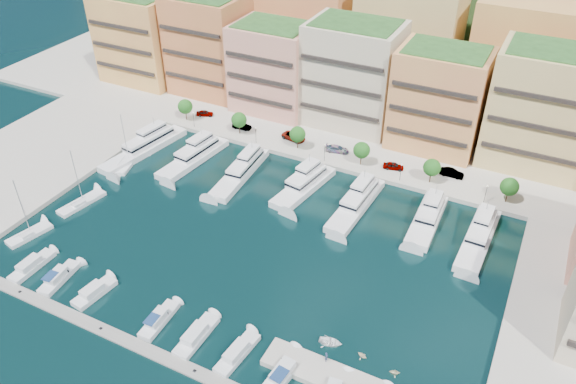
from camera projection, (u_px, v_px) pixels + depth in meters
name	position (u px, v px, depth m)	size (l,w,h in m)	color
ground	(258.00, 243.00, 107.07)	(400.00, 400.00, 0.00)	black
north_quay	(370.00, 110.00, 152.27)	(220.00, 64.00, 2.00)	#9E998E
hillside	(419.00, 51.00, 187.26)	(240.00, 40.00, 58.00)	#223A17
south_pontoon	(146.00, 350.00, 86.30)	(72.00, 2.20, 0.35)	gray
apartment_0	(141.00, 38.00, 160.05)	(22.00, 16.50, 24.80)	#E9B255
apartment_1	(209.00, 45.00, 152.86)	(20.00, 16.50, 26.80)	#CD7244
apartment_2	(274.00, 68.00, 144.84)	(20.00, 15.50, 22.80)	tan
apartment_3	(353.00, 74.00, 137.73)	(22.00, 16.50, 25.80)	#C7B29A
apartment_4	(439.00, 99.00, 128.77)	(20.00, 15.50, 23.80)	#DA9F51
apartment_5	(543.00, 109.00, 121.28)	(22.00, 16.50, 26.80)	tan
backblock_0	(218.00, 10.00, 171.96)	(26.00, 18.00, 30.00)	#C7B29A
backblock_1	(306.00, 25.00, 160.95)	(26.00, 18.00, 30.00)	#DA9F51
backblock_2	(408.00, 42.00, 149.94)	(26.00, 18.00, 30.00)	tan
backblock_3	(525.00, 61.00, 138.92)	(26.00, 18.00, 30.00)	#E9B255
tree_0	(185.00, 107.00, 143.43)	(3.80, 3.80, 5.65)	#473323
tree_1	(239.00, 120.00, 137.56)	(3.80, 3.80, 5.65)	#473323
tree_2	(298.00, 134.00, 131.69)	(3.80, 3.80, 5.65)	#473323
tree_3	(362.00, 150.00, 125.81)	(3.80, 3.80, 5.65)	#473323
tree_4	(432.00, 168.00, 119.94)	(3.80, 3.80, 5.65)	#473323
tree_5	(509.00, 187.00, 114.07)	(3.80, 3.80, 5.65)	#473323
lamppost_0	(193.00, 117.00, 140.82)	(0.30, 0.30, 4.20)	black
lamppost_1	(256.00, 133.00, 134.21)	(0.30, 0.30, 4.20)	black
lamppost_2	(325.00, 150.00, 127.60)	(0.30, 0.30, 4.20)	black
lamppost_3	(401.00, 169.00, 120.99)	(0.30, 0.30, 4.20)	black
lamppost_4	(486.00, 191.00, 114.39)	(0.30, 0.30, 4.20)	black
yacht_0	(147.00, 146.00, 134.23)	(8.06, 24.84, 7.30)	white
yacht_1	(195.00, 156.00, 130.78)	(7.13, 21.20, 7.30)	white
yacht_2	(242.00, 170.00, 125.76)	(5.70, 21.81, 7.30)	white
yacht_3	(305.00, 184.00, 121.22)	(7.71, 19.16, 7.30)	white
yacht_4	(357.00, 202.00, 115.92)	(5.72, 21.11, 7.30)	white
yacht_5	(428.00, 217.00, 111.68)	(5.07, 17.77, 7.30)	white
yacht_6	(479.00, 235.00, 106.98)	(5.13, 20.50, 7.30)	white
cruiser_0	(32.00, 266.00, 100.92)	(2.62, 9.00, 2.55)	silver
cruiser_1	(59.00, 278.00, 98.46)	(3.48, 8.84, 2.66)	silver
cruiser_2	(94.00, 293.00, 95.54)	(3.72, 8.23, 2.55)	silver
cruiser_4	(159.00, 320.00, 90.50)	(2.81, 8.48, 2.66)	silver
cruiser_5	(196.00, 336.00, 87.85)	(2.90, 9.24, 2.55)	silver
cruiser_6	(237.00, 353.00, 85.12)	(3.36, 9.20, 2.55)	silver
cruiser_7	(283.00, 373.00, 82.20)	(3.61, 9.20, 2.66)	silver
sailboat_0	(29.00, 235.00, 108.48)	(4.71, 9.05, 13.20)	white
sailboat_1	(82.00, 203.00, 116.91)	(4.68, 10.83, 13.20)	white
sailboat_2	(128.00, 164.00, 129.52)	(5.18, 9.88, 13.20)	white
tender_3	(395.00, 372.00, 82.52)	(1.40, 1.62, 0.85)	beige
tender_1	(362.00, 355.00, 85.02)	(1.39, 1.61, 0.85)	beige
tender_0	(331.00, 342.00, 87.09)	(2.63, 3.68, 0.76)	white
car_0	(205.00, 113.00, 146.95)	(1.77, 4.40, 1.50)	gray
car_1	(242.00, 126.00, 141.13)	(1.69, 4.86, 1.60)	gray
car_2	(294.00, 137.00, 136.63)	(2.77, 6.02, 1.67)	gray
car_3	(337.00, 149.00, 131.99)	(2.21, 5.44, 1.58)	gray
car_4	(393.00, 166.00, 125.95)	(1.87, 4.65, 1.58)	gray
car_5	(452.00, 173.00, 123.48)	(1.80, 5.18, 1.71)	gray
person_0	(326.00, 357.00, 82.95)	(0.66, 0.43, 1.81)	navy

